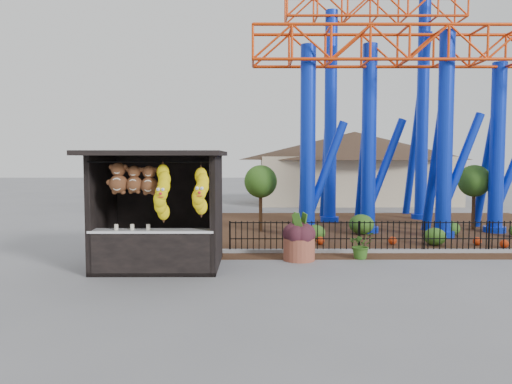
{
  "coord_description": "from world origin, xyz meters",
  "views": [
    {
      "loc": [
        -0.43,
        -12.22,
        2.96
      ],
      "look_at": [
        -0.4,
        1.5,
        2.0
      ],
      "focal_mm": 35.0,
      "sensor_mm": 36.0,
      "label": 1
    }
  ],
  "objects_px": {
    "roller_coaster": "(392,71)",
    "terracotta_planter": "(299,249)",
    "prize_booth": "(159,211)",
    "potted_plant": "(361,245)"
  },
  "relations": [
    {
      "from": "prize_booth",
      "to": "roller_coaster",
      "type": "height_order",
      "value": "roller_coaster"
    },
    {
      "from": "roller_coaster",
      "to": "potted_plant",
      "type": "relative_size",
      "value": 13.38
    },
    {
      "from": "prize_booth",
      "to": "potted_plant",
      "type": "distance_m",
      "value": 5.9
    },
    {
      "from": "terracotta_planter",
      "to": "potted_plant",
      "type": "height_order",
      "value": "potted_plant"
    },
    {
      "from": "prize_booth",
      "to": "terracotta_planter",
      "type": "distance_m",
      "value": 4.14
    },
    {
      "from": "prize_booth",
      "to": "potted_plant",
      "type": "bearing_deg",
      "value": 12.26
    },
    {
      "from": "prize_booth",
      "to": "roller_coaster",
      "type": "xyz_separation_m",
      "value": [
        8.1,
        7.32,
        4.91
      ]
    },
    {
      "from": "roller_coaster",
      "to": "terracotta_planter",
      "type": "bearing_deg",
      "value": -124.23
    },
    {
      "from": "prize_booth",
      "to": "roller_coaster",
      "type": "bearing_deg",
      "value": 42.09
    },
    {
      "from": "roller_coaster",
      "to": "terracotta_planter",
      "type": "height_order",
      "value": "roller_coaster"
    }
  ]
}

